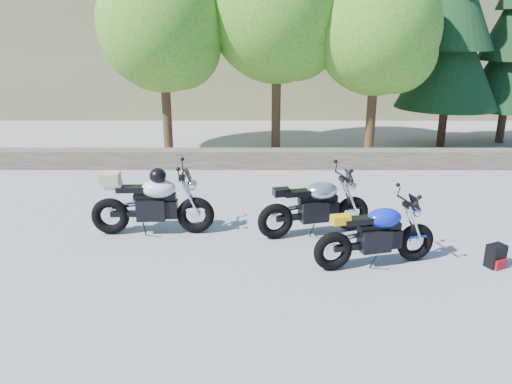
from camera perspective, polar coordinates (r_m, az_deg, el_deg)
ground at (r=8.58m, az=-1.36°, el=-6.84°), size 90.00×90.00×0.00m
stone_wall at (r=13.70m, az=-0.79°, el=3.82°), size 22.00×0.55×0.50m
tree_decid_left at (r=15.15m, az=-10.30°, el=17.83°), size 3.67×3.67×5.62m
tree_decid_mid at (r=15.34m, az=2.87°, el=19.60°), size 4.08×4.08×6.24m
tree_decid_right at (r=15.12m, az=14.10°, el=17.08°), size 3.54×3.54×5.41m
conifer_near at (r=17.06m, az=21.66°, el=17.05°), size 3.17×3.17×7.06m
silver_bike at (r=9.17m, az=6.82°, el=-1.72°), size 2.13×0.85×1.09m
white_bike at (r=9.31m, az=-11.84°, el=-1.12°), size 2.27×0.72×1.25m
blue_bike at (r=8.15m, az=13.63°, el=-4.86°), size 2.05×0.78×1.04m
backpack at (r=8.85m, az=25.73°, el=-6.65°), size 0.34×0.32×0.38m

